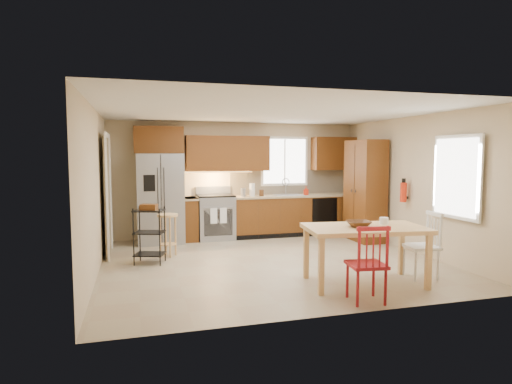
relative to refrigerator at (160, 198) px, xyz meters
The scene contains 33 objects.
floor 2.87m from the refrigerator, 51.34° to the right, with size 5.50×5.50×0.00m, color tan.
ceiling 3.15m from the refrigerator, 51.34° to the right, with size 5.50×5.00×0.02m, color silver.
wall_back 1.77m from the refrigerator, 12.44° to the left, with size 5.50×0.02×2.50m, color #CCB793.
wall_front 4.94m from the refrigerator, 69.82° to the right, with size 5.50×0.02×2.50m, color #CCB793.
wall_left 2.39m from the refrigerator, 116.29° to the right, with size 0.02×5.00×2.50m, color #CCB793.
wall_right 4.94m from the refrigerator, 25.53° to the right, with size 0.02×5.00×2.50m, color #CCB793.
refrigerator is the anchor object (origin of this frame).
range_stove 1.24m from the refrigerator, ahead, with size 0.76×0.63×0.92m, color gray.
base_cabinet_narrow 0.76m from the refrigerator, ahead, with size 0.30×0.60×0.90m, color #5E3411.
base_cabinet_run 3.03m from the refrigerator, ahead, with size 2.92×0.60×0.90m, color #5E3411.
dishwasher 3.59m from the refrigerator, ahead, with size 0.60×0.02×0.78m, color black.
backsplash 3.02m from the refrigerator, ahead, with size 2.92×0.03×0.55m, color beige.
upper_over_fridge 1.21m from the refrigerator, 90.00° to the left, with size 1.00×0.35×0.55m, color #5D330F.
upper_left_block 1.73m from the refrigerator, ahead, with size 1.80×0.35×0.75m, color #5D330F.
upper_right_block 4.06m from the refrigerator, ahead, with size 1.00×0.35×0.75m, color #5D330F.
window_back 2.92m from the refrigerator, ahead, with size 1.12×0.04×1.12m, color white.
sink 2.80m from the refrigerator, ahead, with size 0.62×0.46×0.16m, color gray.
undercab_glow 1.27m from the refrigerator, ahead, with size 1.60×0.30×0.01m, color #FFBF66.
soap_bottle 3.18m from the refrigerator, ahead, with size 0.09×0.09×0.19m, color red.
paper_towel 1.95m from the refrigerator, ahead, with size 0.12×0.12×0.28m, color white.
canister_steel 1.75m from the refrigerator, ahead, with size 0.11×0.11×0.18m, color gray.
canister_wood 2.15m from the refrigerator, ahead, with size 0.10×0.10×0.14m, color #4B2814.
pantry 4.23m from the refrigerator, 12.62° to the right, with size 0.50×0.95×2.10m, color #5E3411.
fire_extinguisher 4.76m from the refrigerator, 24.52° to the right, with size 0.12×0.12×0.36m, color red.
window_right 5.50m from the refrigerator, 36.79° to the right, with size 0.04×1.02×1.32m, color white.
doorway 1.28m from the refrigerator, 139.62° to the right, with size 0.04×0.95×2.10m, color #8C7A59.
dining_table 4.50m from the refrigerator, 54.80° to the right, with size 1.63×0.92×0.79m, color tan, non-canonical shape.
chair_red 4.86m from the refrigerator, 62.64° to the right, with size 0.45×0.45×0.96m, color maroon, non-canonical shape.
chair_white 5.06m from the refrigerator, 45.60° to the right, with size 0.45×0.45×0.96m, color white, non-canonical shape.
table_bowl 4.41m from the refrigerator, 55.88° to the right, with size 0.33×0.33×0.08m, color #4B2814.
table_jar 4.60m from the refrigerator, 50.43° to the right, with size 0.12×0.12×0.15m, color white.
bar_stool 1.36m from the refrigerator, 87.44° to the right, with size 0.37×0.37×0.75m, color tan, non-canonical shape.
utility_cart 1.76m from the refrigerator, 99.16° to the right, with size 0.47×0.36×0.94m, color black, non-canonical shape.
Camera 1 is at (-2.15, -6.74, 1.80)m, focal length 30.00 mm.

